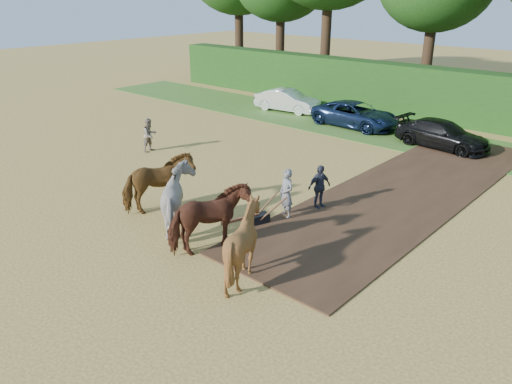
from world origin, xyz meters
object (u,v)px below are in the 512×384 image
object	(u,v)px
spectator_far	(319,187)
parked_cars	(434,129)
plough_team	(198,209)
spectator_near	(150,135)

from	to	relation	value
spectator_far	parked_cars	distance (m)	10.51
parked_cars	spectator_far	bearing A→B (deg)	-87.67
spectator_far	plough_team	bearing A→B (deg)	-179.42
spectator_near	plough_team	distance (m)	9.61
plough_team	spectator_far	bearing A→B (deg)	73.33
spectator_far	plough_team	distance (m)	4.62
spectator_near	plough_team	size ratio (longest dim) A/B	0.22
spectator_near	parked_cars	size ratio (longest dim) A/B	0.06
plough_team	parked_cars	distance (m)	14.96
spectator_near	parked_cars	xyz separation A→B (m)	(9.34, 10.35, -0.11)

